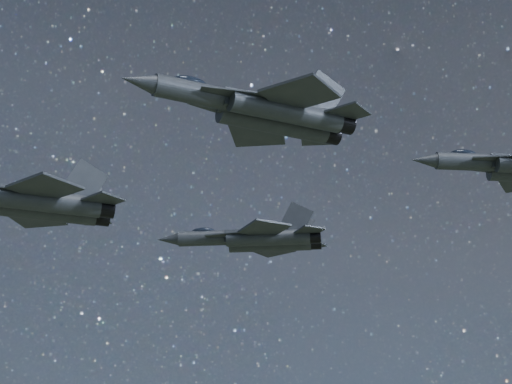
{
  "coord_description": "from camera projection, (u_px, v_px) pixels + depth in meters",
  "views": [
    {
      "loc": [
        -0.75,
        -69.32,
        117.76
      ],
      "look_at": [
        1.9,
        -1.44,
        143.93
      ],
      "focal_mm": 60.0,
      "sensor_mm": 36.0,
      "label": 1
    }
  ],
  "objects": [
    {
      "name": "jet_lead",
      "position": [
        24.0,
        200.0,
        72.19
      ],
      "size": [
        19.9,
        13.4,
        5.02
      ],
      "rotation": [
        0.0,
        0.0,
        0.3
      ],
      "color": "#2B3036"
    },
    {
      "name": "jet_left",
      "position": [
        256.0,
        239.0,
        86.73
      ],
      "size": [
        17.69,
        12.31,
        4.45
      ],
      "rotation": [
        0.0,
        0.0,
        -0.14
      ],
      "color": "#2B3036"
    },
    {
      "name": "jet_right",
      "position": [
        262.0,
        110.0,
        59.85
      ],
      "size": [
        17.46,
        11.53,
        4.46
      ],
      "rotation": [
        0.0,
        0.0,
        0.39
      ],
      "color": "#2B3036"
    }
  ]
}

